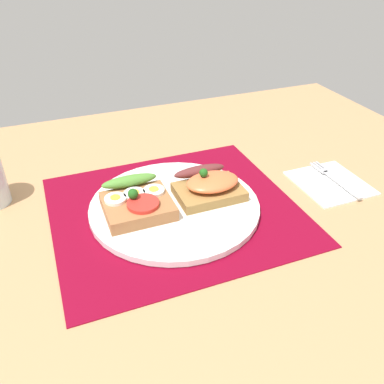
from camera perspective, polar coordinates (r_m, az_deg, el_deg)
The scene contains 7 objects.
ground_plane at distance 66.57cm, azimuth -2.41°, elevation -3.69°, with size 120.00×90.00×3.20cm, color tan.
placemat at distance 65.53cm, azimuth -2.44°, elevation -2.47°, with size 38.35×34.80×0.30cm, color maroon.
plate at distance 65.15cm, azimuth -2.46°, elevation -2.00°, with size 27.15×27.15×1.00cm, color white.
sandwich_egg_tomato at distance 63.01cm, azimuth -7.72°, elevation -1.47°, with size 10.24×10.69×4.26cm.
sandwich_salmon at distance 66.18cm, azimuth 2.41°, elevation 0.98°, with size 10.69×9.13×5.04cm.
napkin at distance 76.21cm, azimuth 18.84°, elevation 1.31°, with size 11.65×12.47×0.60cm, color white.
fork at distance 76.78cm, azimuth 19.29°, elevation 1.87°, with size 1.62×13.18×0.32cm.
Camera 1 is at (-16.88, -50.53, 38.31)cm, focal length 37.94 mm.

